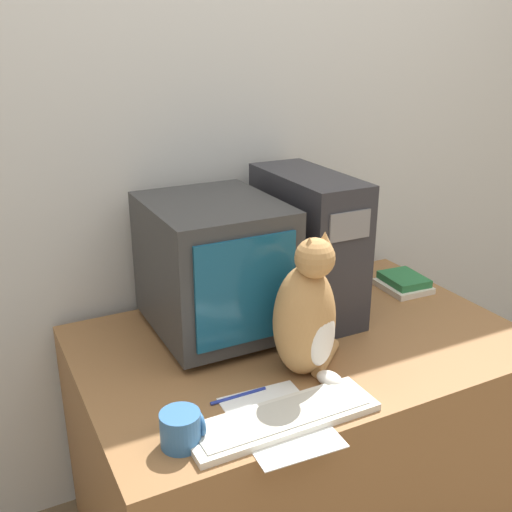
{
  "coord_description": "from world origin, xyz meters",
  "views": [
    {
      "loc": [
        -0.85,
        -0.94,
        1.6
      ],
      "look_at": [
        -0.15,
        0.43,
        1.02
      ],
      "focal_mm": 42.0,
      "sensor_mm": 36.0,
      "label": 1
    }
  ],
  "objects_px": {
    "computer_tower": "(307,244)",
    "book_stack": "(404,283)",
    "keyboard": "(283,418)",
    "cat": "(307,316)",
    "mug": "(182,429)",
    "crt_monitor": "(214,266)",
    "pen": "(238,396)"
  },
  "relations": [
    {
      "from": "cat",
      "to": "pen",
      "type": "height_order",
      "value": "cat"
    },
    {
      "from": "computer_tower",
      "to": "book_stack",
      "type": "relative_size",
      "value": 2.56
    },
    {
      "from": "keyboard",
      "to": "book_stack",
      "type": "bearing_deg",
      "value": 32.16
    },
    {
      "from": "mug",
      "to": "pen",
      "type": "bearing_deg",
      "value": 29.5
    },
    {
      "from": "book_stack",
      "to": "mug",
      "type": "xyz_separation_m",
      "value": [
        -1.02,
        -0.46,
        0.02
      ]
    },
    {
      "from": "keyboard",
      "to": "book_stack",
      "type": "height_order",
      "value": "book_stack"
    },
    {
      "from": "computer_tower",
      "to": "book_stack",
      "type": "xyz_separation_m",
      "value": [
        0.41,
        -0.02,
        -0.21
      ]
    },
    {
      "from": "computer_tower",
      "to": "book_stack",
      "type": "height_order",
      "value": "computer_tower"
    },
    {
      "from": "crt_monitor",
      "to": "mug",
      "type": "distance_m",
      "value": 0.58
    },
    {
      "from": "crt_monitor",
      "to": "computer_tower",
      "type": "height_order",
      "value": "computer_tower"
    },
    {
      "from": "keyboard",
      "to": "cat",
      "type": "height_order",
      "value": "cat"
    },
    {
      "from": "pen",
      "to": "mug",
      "type": "distance_m",
      "value": 0.22
    },
    {
      "from": "crt_monitor",
      "to": "pen",
      "type": "distance_m",
      "value": 0.43
    },
    {
      "from": "pen",
      "to": "keyboard",
      "type": "bearing_deg",
      "value": -70.15
    },
    {
      "from": "book_stack",
      "to": "mug",
      "type": "distance_m",
      "value": 1.12
    },
    {
      "from": "crt_monitor",
      "to": "mug",
      "type": "xyz_separation_m",
      "value": [
        -0.29,
        -0.47,
        -0.17
      ]
    },
    {
      "from": "cat",
      "to": "book_stack",
      "type": "xyz_separation_m",
      "value": [
        0.61,
        0.33,
        -0.15
      ]
    },
    {
      "from": "cat",
      "to": "pen",
      "type": "bearing_deg",
      "value": 168.0
    },
    {
      "from": "cat",
      "to": "crt_monitor",
      "type": "bearing_deg",
      "value": 91.2
    },
    {
      "from": "keyboard",
      "to": "book_stack",
      "type": "xyz_separation_m",
      "value": [
        0.78,
        0.49,
        0.01
      ]
    },
    {
      "from": "computer_tower",
      "to": "pen",
      "type": "xyz_separation_m",
      "value": [
        -0.42,
        -0.36,
        -0.23
      ]
    },
    {
      "from": "crt_monitor",
      "to": "pen",
      "type": "bearing_deg",
      "value": -104.49
    },
    {
      "from": "computer_tower",
      "to": "mug",
      "type": "distance_m",
      "value": 0.8
    },
    {
      "from": "computer_tower",
      "to": "mug",
      "type": "relative_size",
      "value": 4.69
    },
    {
      "from": "computer_tower",
      "to": "cat",
      "type": "distance_m",
      "value": 0.4
    },
    {
      "from": "computer_tower",
      "to": "keyboard",
      "type": "bearing_deg",
      "value": -126.32
    },
    {
      "from": "cat",
      "to": "pen",
      "type": "distance_m",
      "value": 0.27
    },
    {
      "from": "keyboard",
      "to": "mug",
      "type": "relative_size",
      "value": 4.86
    },
    {
      "from": "pen",
      "to": "crt_monitor",
      "type": "bearing_deg",
      "value": 75.51
    },
    {
      "from": "computer_tower",
      "to": "cat",
      "type": "bearing_deg",
      "value": -121.2
    },
    {
      "from": "mug",
      "to": "keyboard",
      "type": "bearing_deg",
      "value": -7.17
    },
    {
      "from": "crt_monitor",
      "to": "keyboard",
      "type": "xyz_separation_m",
      "value": [
        -0.04,
        -0.5,
        -0.2
      ]
    }
  ]
}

